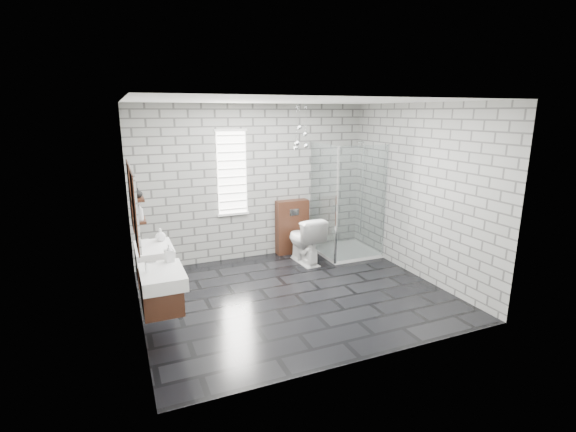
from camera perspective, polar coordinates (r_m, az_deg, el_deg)
floor at (r=6.15m, az=0.95°, el=-10.70°), size 4.20×3.60×0.02m
ceiling at (r=5.58m, az=1.07°, el=15.56°), size 4.20×3.60×0.02m
wall_back at (r=7.37m, az=-4.67°, el=4.55°), size 4.20×0.02×2.70m
wall_front at (r=4.17m, az=11.07°, el=-3.15°), size 4.20×0.02×2.70m
wall_left at (r=5.25m, az=-20.58°, el=-0.23°), size 0.02×3.60×2.70m
wall_right at (r=6.82m, az=17.48°, el=3.17°), size 0.02×3.60×2.70m
vanity_left at (r=4.91m, az=-17.29°, el=-8.23°), size 0.47×0.70×1.57m
vanity_right at (r=5.79m, az=-18.25°, el=-4.86°), size 0.47×0.70×1.57m
shelf_lower at (r=5.21m, az=-19.65°, el=-0.59°), size 0.14×0.30×0.03m
shelf_upper at (r=5.16m, az=-19.89°, el=2.21°), size 0.14×0.30×0.03m
window at (r=7.20m, az=-7.68°, el=5.86°), size 0.56×0.05×1.48m
cistern_panel at (r=7.69m, az=0.55°, el=-1.49°), size 0.60×0.20×1.00m
flush_plate at (r=7.52m, az=0.88°, el=0.52°), size 0.18×0.01×0.12m
shower_enclosure at (r=7.61m, az=7.77°, el=-1.78°), size 1.00×1.00×2.03m
pendant_cluster at (r=7.14m, az=1.74°, el=10.48°), size 0.28×0.22×0.77m
toilet at (r=7.23m, az=2.29°, el=-3.24°), size 0.51×0.84×0.82m
soap_bottle_a at (r=5.10m, az=-15.96°, el=-4.87°), size 0.11×0.12×0.21m
soap_bottle_b at (r=5.94m, az=-17.05°, el=-2.47°), size 0.16×0.16×0.18m
soap_bottle_c at (r=5.11m, az=-19.59°, el=0.48°), size 0.10×0.10×0.20m
vase at (r=5.15m, az=-19.85°, el=3.01°), size 0.13×0.13×0.11m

